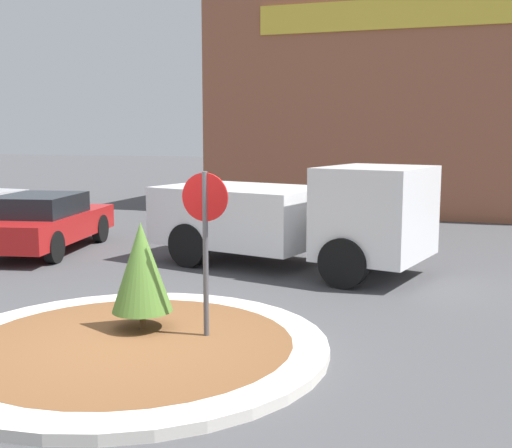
% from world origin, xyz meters
% --- Properties ---
extents(ground_plane, '(120.00, 120.00, 0.00)m').
position_xyz_m(ground_plane, '(0.00, 0.00, 0.00)').
color(ground_plane, '#474749').
extents(traffic_island, '(4.98, 4.98, 0.13)m').
position_xyz_m(traffic_island, '(0.00, 0.00, 0.06)').
color(traffic_island, beige).
rests_on(traffic_island, ground_plane).
extents(stop_sign, '(0.61, 0.07, 2.24)m').
position_xyz_m(stop_sign, '(0.81, 0.54, 1.53)').
color(stop_sign, '#4C4C51').
rests_on(stop_sign, ground_plane).
extents(island_shrub, '(0.80, 0.80, 1.43)m').
position_xyz_m(island_shrub, '(-0.11, 0.55, 0.97)').
color(island_shrub, brown).
rests_on(island_shrub, traffic_island).
extents(utility_truck, '(5.90, 3.50, 2.10)m').
position_xyz_m(utility_truck, '(0.67, 5.51, 1.07)').
color(utility_truck, white).
rests_on(utility_truck, ground_plane).
extents(storefront_building, '(13.84, 6.07, 7.10)m').
position_xyz_m(storefront_building, '(2.27, 16.57, 3.55)').
color(storefront_building, '#93563D').
rests_on(storefront_building, ground_plane).
extents(parked_sedan_red, '(2.58, 4.55, 1.33)m').
position_xyz_m(parked_sedan_red, '(-5.27, 5.49, 0.69)').
color(parked_sedan_red, '#B21919').
rests_on(parked_sedan_red, ground_plane).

